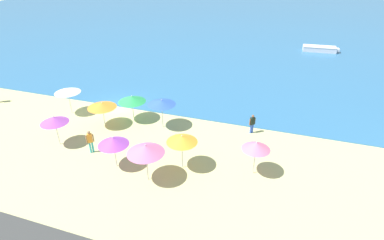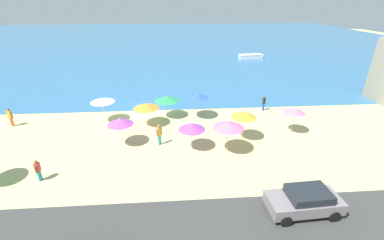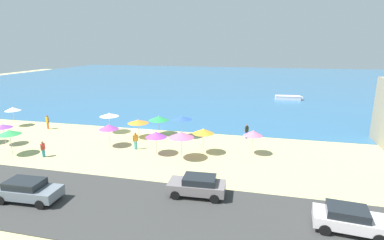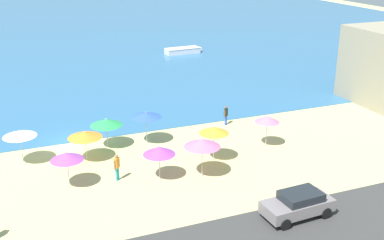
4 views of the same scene
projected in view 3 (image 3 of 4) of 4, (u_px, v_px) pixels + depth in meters
ground_plane at (145, 129)px, 37.97m from camera, size 160.00×160.00×0.00m
sea at (215, 80)px, 89.80m from camera, size 150.00×110.00×0.05m
coastal_road at (47, 197)px, 21.00m from camera, size 80.00×8.00×0.06m
beach_umbrella_1 at (182, 118)px, 34.07m from camera, size 2.32×2.32×2.55m
beach_umbrella_2 at (181, 135)px, 27.45m from camera, size 2.37×2.37×2.71m
beach_umbrella_3 at (13, 109)px, 38.79m from camera, size 1.94×1.94×2.61m
beach_umbrella_4 at (156, 135)px, 28.75m from camera, size 2.07×2.07×2.36m
beach_umbrella_5 at (203, 131)px, 28.87m from camera, size 2.06×2.06×2.60m
beach_umbrella_6 at (138, 121)px, 33.99m from camera, size 2.38×2.38×2.20m
beach_umbrella_7 at (109, 127)px, 30.97m from camera, size 2.05×2.05×2.45m
beach_umbrella_8 at (109, 115)px, 35.89m from camera, size 2.27×2.27×2.49m
beach_umbrella_9 at (3, 126)px, 31.48m from camera, size 1.92×1.92×2.34m
beach_umbrella_10 at (253, 133)px, 28.67m from camera, size 1.85×1.85×2.48m
beach_umbrella_11 at (159, 118)px, 35.17m from camera, size 2.36×2.36×2.32m
beach_umbrella_12 at (9, 132)px, 28.54m from camera, size 2.10×2.10×2.57m
bather_0 at (43, 148)px, 28.35m from camera, size 0.24×0.57×1.58m
bather_1 at (47, 121)px, 37.75m from camera, size 0.55×0.31×1.80m
bather_2 at (247, 130)px, 34.03m from camera, size 0.44×0.42×1.66m
bather_3 at (136, 140)px, 30.40m from camera, size 0.46×0.40×1.82m
parked_car_2 at (28, 190)px, 20.30m from camera, size 4.39×2.06×1.48m
parked_car_3 at (349, 219)px, 16.96m from camera, size 4.06×2.24×1.44m
parked_car_4 at (197, 185)px, 20.97m from camera, size 4.06×2.05×1.45m
skiff_nearshore at (288, 98)px, 57.91m from camera, size 5.16×2.02×0.77m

